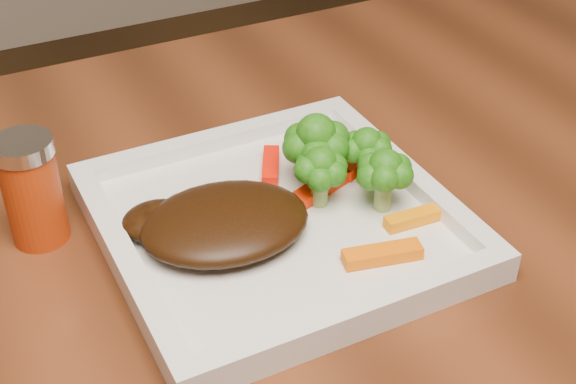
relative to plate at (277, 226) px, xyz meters
name	(u,v)px	position (x,y,z in m)	size (l,w,h in m)	color
plate	(277,226)	(0.00, 0.00, 0.00)	(0.27, 0.27, 0.01)	white
steak	(225,222)	(-0.05, 0.00, 0.02)	(0.13, 0.10, 0.03)	black
broccoli_0	(316,150)	(0.05, 0.03, 0.04)	(0.06, 0.06, 0.07)	#155D0F
broccoli_1	(366,150)	(0.09, 0.02, 0.04)	(0.05, 0.05, 0.06)	#296B11
broccoli_2	(385,178)	(0.08, -0.02, 0.04)	(0.05, 0.05, 0.06)	#216611
broccoli_3	(320,172)	(0.04, 0.01, 0.04)	(0.05, 0.05, 0.06)	#146510
carrot_0	(382,254)	(0.05, -0.08, 0.01)	(0.06, 0.02, 0.01)	#F76904
carrot_1	(413,218)	(0.10, -0.05, 0.01)	(0.05, 0.01, 0.01)	orange
carrot_3	(360,160)	(0.10, 0.04, 0.01)	(0.06, 0.02, 0.01)	#FF2F04
carrot_4	(271,166)	(0.03, 0.07, 0.01)	(0.05, 0.01, 0.01)	#FC1604
carrot_6	(321,187)	(0.05, 0.02, 0.01)	(0.06, 0.02, 0.01)	#FF2604
spice_shaker	(32,191)	(-0.17, 0.08, 0.04)	(0.04, 0.04, 0.09)	#AB2F09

